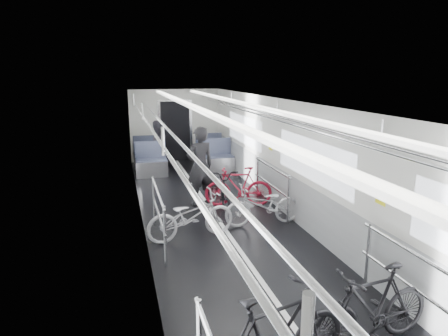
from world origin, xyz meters
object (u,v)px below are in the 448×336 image
(bike_right_near, at_px, (372,307))
(bike_right_far, at_px, (238,187))
(person_standing, at_px, (200,166))
(person_seated, at_px, (157,146))
(bike_right_mid, at_px, (263,205))
(bike_left_far, at_px, (191,216))
(bike_aisle, at_px, (220,186))

(bike_right_near, relative_size, bike_right_far, 1.04)
(person_standing, bearing_deg, person_seated, -94.32)
(bike_right_mid, xyz_separation_m, person_seated, (-1.56, 4.99, 0.37))
(bike_left_far, xyz_separation_m, bike_right_near, (1.36, -3.38, 0.04))
(bike_right_near, bearing_deg, bike_left_far, -164.94)
(bike_right_mid, bearing_deg, bike_right_far, -173.85)
(person_standing, height_order, person_seated, person_standing)
(bike_right_near, xyz_separation_m, person_standing, (-0.81, 5.23, 0.42))
(bike_right_far, bearing_deg, bike_aisle, -111.37)
(bike_right_near, relative_size, person_standing, 0.88)
(bike_right_mid, height_order, person_standing, person_standing)
(bike_right_far, distance_m, person_standing, 0.98)
(bike_left_far, distance_m, bike_right_near, 3.65)
(bike_aisle, bearing_deg, bike_right_mid, -71.03)
(bike_left_far, bearing_deg, bike_aisle, -39.86)
(bike_aisle, relative_size, person_seated, 1.07)
(bike_left_far, bearing_deg, person_seated, -9.56)
(person_standing, bearing_deg, bike_right_near, 84.24)
(person_standing, bearing_deg, bike_right_far, 142.00)
(bike_right_mid, xyz_separation_m, bike_aisle, (-0.50, 1.47, 0.03))
(bike_left_far, relative_size, bike_right_near, 1.05)
(bike_left_far, height_order, person_seated, person_seated)
(bike_left_far, relative_size, person_seated, 1.06)
(bike_right_mid, height_order, bike_aisle, bike_aisle)
(bike_right_far, height_order, person_standing, person_standing)
(bike_right_near, relative_size, person_seated, 1.01)
(bike_right_far, height_order, bike_aisle, bike_right_far)
(bike_right_far, bearing_deg, person_standing, -100.37)
(bike_aisle, bearing_deg, bike_right_near, -85.55)
(bike_right_near, height_order, bike_aisle, bike_right_near)
(bike_right_mid, relative_size, bike_right_far, 1.03)
(person_seated, bearing_deg, bike_right_far, 98.54)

